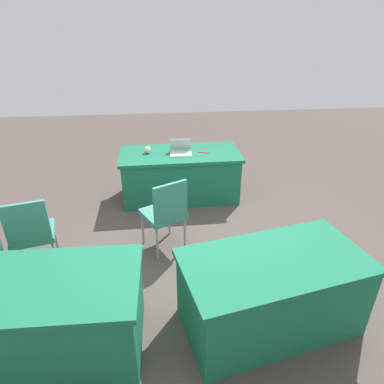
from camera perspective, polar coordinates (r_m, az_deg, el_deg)
The scene contains 9 objects.
ground_plane at distance 3.94m, azimuth 0.23°, elevation -12.29°, with size 14.40×14.40×0.00m, color #4C423D.
table_foreground at distance 5.20m, azimuth -2.03°, elevation 2.99°, with size 1.82×0.88×0.74m.
table_mid_left at distance 3.15m, azimuth 13.43°, elevation -16.42°, with size 1.72×1.13×0.74m.
table_back_left at distance 3.11m, azimuth -23.26°, elevation -19.07°, with size 1.53×0.89×0.74m.
chair_near_front at distance 3.91m, azimuth -25.94°, elevation -6.13°, with size 0.53×0.53×0.94m.
chair_tucked_right at distance 3.89m, azimuth -4.58°, elevation -3.29°, with size 0.59×0.59×0.94m.
laptop_silver at distance 5.02m, azimuth -1.98°, elevation 7.07°, with size 0.33×0.30×0.21m.
yarn_ball at distance 5.07m, azimuth -7.67°, elevation 7.19°, with size 0.10×0.10×0.10m, color beige.
scissors_red at distance 5.07m, azimuth 1.98°, elevation 6.86°, with size 0.18×0.04×0.01m, color red.
Camera 1 is at (0.34, 3.02, 2.51)m, focal length 31.00 mm.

